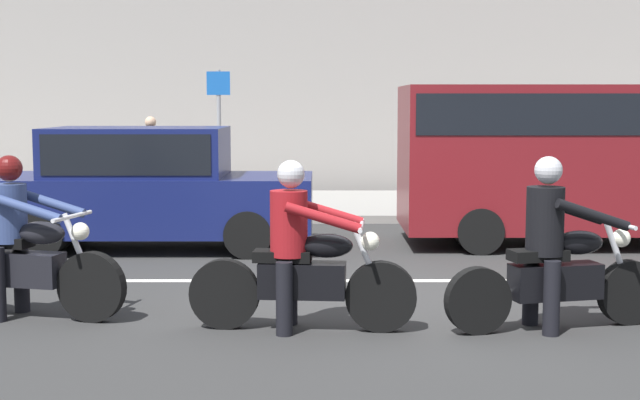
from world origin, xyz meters
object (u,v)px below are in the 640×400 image
(motorcycle_with_rider_crimson, at_px, (301,261))
(parked_van_maroon, at_px, (581,153))
(street_sign_post, at_px, (219,123))
(pedestrian_bystander, at_px, (151,154))
(motorcycle_with_rider_denim_blue, at_px, (21,252))
(motorcycle_with_rider_black_leather, at_px, (555,260))
(parked_sedan_navy, at_px, (149,187))

(motorcycle_with_rider_crimson, distance_m, parked_van_maroon, 6.37)
(street_sign_post, xyz_separation_m, pedestrian_bystander, (-1.25, -0.26, -0.56))
(motorcycle_with_rider_denim_blue, xyz_separation_m, street_sign_post, (0.96, 8.43, 1.04))
(pedestrian_bystander, bearing_deg, motorcycle_with_rider_black_leather, -58.43)
(motorcycle_with_rider_crimson, height_order, street_sign_post, street_sign_post)
(motorcycle_with_rider_crimson, bearing_deg, parked_van_maroon, 51.19)
(pedestrian_bystander, bearing_deg, parked_van_maroon, -28.16)
(motorcycle_with_rider_crimson, xyz_separation_m, parked_van_maroon, (3.96, 4.93, 0.71))
(street_sign_post, height_order, pedestrian_bystander, street_sign_post)
(motorcycle_with_rider_denim_blue, relative_size, parked_sedan_navy, 0.47)
(motorcycle_with_rider_denim_blue, bearing_deg, parked_van_maroon, 33.73)
(motorcycle_with_rider_denim_blue, distance_m, motorcycle_with_rider_black_leather, 5.03)
(motorcycle_with_rider_black_leather, height_order, parked_van_maroon, parked_van_maroon)
(motorcycle_with_rider_crimson, height_order, parked_sedan_navy, parked_sedan_navy)
(motorcycle_with_rider_crimson, bearing_deg, pedestrian_bystander, 109.05)
(parked_van_maroon, distance_m, street_sign_post, 6.97)
(motorcycle_with_rider_denim_blue, bearing_deg, motorcycle_with_rider_crimson, -10.08)
(parked_sedan_navy, height_order, pedestrian_bystander, pedestrian_bystander)
(motorcycle_with_rider_black_leather, distance_m, parked_sedan_navy, 6.41)
(street_sign_post, bearing_deg, pedestrian_bystander, -168.09)
(motorcycle_with_rider_denim_blue, distance_m, pedestrian_bystander, 8.19)
(motorcycle_with_rider_crimson, relative_size, motorcycle_with_rider_black_leather, 0.99)
(parked_van_maroon, height_order, pedestrian_bystander, parked_van_maroon)
(motorcycle_with_rider_crimson, distance_m, pedestrian_bystander, 9.16)
(parked_van_maroon, xyz_separation_m, pedestrian_bystander, (-6.95, 3.72, -0.23))
(parked_van_maroon, xyz_separation_m, street_sign_post, (-5.71, 3.98, 0.34))
(pedestrian_bystander, bearing_deg, parked_sedan_navy, -79.77)
(motorcycle_with_rider_crimson, xyz_separation_m, pedestrian_bystander, (-2.99, 8.65, 0.48))
(parked_van_maroon, distance_m, pedestrian_bystander, 7.89)
(motorcycle_with_rider_crimson, distance_m, street_sign_post, 9.14)
(motorcycle_with_rider_crimson, bearing_deg, motorcycle_with_rider_denim_blue, 169.92)
(motorcycle_with_rider_black_leather, bearing_deg, motorcycle_with_rider_denim_blue, 174.89)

